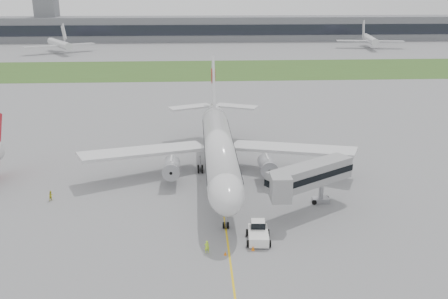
{
  "coord_description": "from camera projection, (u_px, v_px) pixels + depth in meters",
  "views": [
    {
      "loc": [
        -3.83,
        -76.47,
        31.74
      ],
      "look_at": [
        0.75,
        2.0,
        5.79
      ],
      "focal_mm": 40.0,
      "sensor_mm": 36.0,
      "label": 1
    }
  ],
  "objects": [
    {
      "name": "terminal_building",
      "position": [
        201.0,
        29.0,
        298.36
      ],
      "size": [
        320.0,
        22.3,
        14.0
      ],
      "color": "slate",
      "rests_on": "ground"
    },
    {
      "name": "ground_crew_far",
      "position": [
        51.0,
        196.0,
        77.02
      ],
      "size": [
        0.95,
        0.99,
        1.61
      ],
      "primitive_type": "imported",
      "rotation": [
        0.0,
        0.0,
        0.97
      ],
      "color": "gold",
      "rests_on": "ground"
    },
    {
      "name": "pushback_tug",
      "position": [
        258.0,
        232.0,
        65.01
      ],
      "size": [
        3.37,
        4.73,
        2.33
      ],
      "rotation": [
        0.0,
        0.0,
        -0.07
      ],
      "color": "white",
      "rests_on": "ground"
    },
    {
      "name": "safety_cone_left",
      "position": [
        225.0,
        253.0,
        61.58
      ],
      "size": [
        0.38,
        0.38,
        0.52
      ],
      "primitive_type": "cone",
      "color": "orange",
      "rests_on": "ground"
    },
    {
      "name": "distant_aircraft_left",
      "position": [
        60.0,
        53.0,
        244.87
      ],
      "size": [
        44.3,
        42.86,
        12.95
      ],
      "primitive_type": null,
      "rotation": [
        0.0,
        0.0,
        0.53
      ],
      "color": "silver",
      "rests_on": "ground"
    },
    {
      "name": "grass_strip",
      "position": [
        205.0,
        70.0,
        196.4
      ],
      "size": [
        600.0,
        50.0,
        0.02
      ],
      "primitive_type": "cube",
      "color": "#395B22",
      "rests_on": "ground"
    },
    {
      "name": "ground",
      "position": [
        220.0,
        186.0,
        82.65
      ],
      "size": [
        600.0,
        600.0,
        0.0
      ],
      "primitive_type": "plane",
      "color": "gray",
      "rests_on": "ground"
    },
    {
      "name": "apron_markings",
      "position": [
        222.0,
        199.0,
        77.91
      ],
      "size": [
        70.0,
        70.0,
        0.04
      ],
      "primitive_type": null,
      "color": "yellow",
      "rests_on": "ground"
    },
    {
      "name": "control_tower",
      "position": [
        50.0,
        41.0,
        297.6
      ],
      "size": [
        12.0,
        12.0,
        56.0
      ],
      "primitive_type": null,
      "color": "slate",
      "rests_on": "ground"
    },
    {
      "name": "safety_cone_right",
      "position": [
        253.0,
        248.0,
        62.66
      ],
      "size": [
        0.43,
        0.43,
        0.59
      ],
      "primitive_type": "cone",
      "color": "orange",
      "rests_on": "ground"
    },
    {
      "name": "jet_bridge",
      "position": [
        306.0,
        177.0,
        72.11
      ],
      "size": [
        14.29,
        11.79,
        7.25
      ],
      "rotation": [
        0.0,
        0.0,
        0.57
      ],
      "color": "gray",
      "rests_on": "ground"
    },
    {
      "name": "distant_aircraft_right",
      "position": [
        369.0,
        48.0,
        263.5
      ],
      "size": [
        39.03,
        35.68,
        13.21
      ],
      "primitive_type": null,
      "rotation": [
        0.0,
        0.0,
        -0.16
      ],
      "color": "silver",
      "rests_on": "ground"
    },
    {
      "name": "ground_crew_near",
      "position": [
        207.0,
        247.0,
        61.92
      ],
      "size": [
        0.63,
        0.44,
        1.68
      ],
      "primitive_type": "imported",
      "rotation": [
        0.0,
        0.0,
        3.2
      ],
      "color": "#BDF629",
      "rests_on": "ground"
    },
    {
      "name": "airliner",
      "position": [
        219.0,
        145.0,
        85.49
      ],
      "size": [
        48.13,
        53.95,
        17.88
      ],
      "color": "silver",
      "rests_on": "ground"
    }
  ]
}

